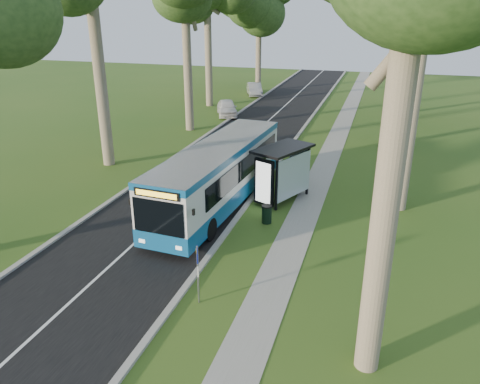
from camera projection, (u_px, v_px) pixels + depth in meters
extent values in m
plane|color=#31581B|center=(221.00, 241.00, 20.54)|extent=(120.00, 120.00, 0.00)
cube|color=black|center=(221.00, 165.00, 30.36)|extent=(7.00, 100.00, 0.02)
cube|color=#9E9B93|center=(273.00, 169.00, 29.39)|extent=(0.25, 100.00, 0.12)
cube|color=#9E9B93|center=(171.00, 159.00, 31.30)|extent=(0.25, 100.00, 0.12)
cube|color=white|center=(221.00, 164.00, 30.36)|extent=(0.12, 100.00, 0.00)
cube|color=gray|center=(321.00, 174.00, 28.60)|extent=(1.50, 100.00, 0.02)
cube|color=silver|center=(219.00, 173.00, 23.54)|extent=(3.29, 12.04, 2.83)
cube|color=#0E4F85|center=(219.00, 192.00, 23.91)|extent=(3.32, 12.07, 0.79)
cube|color=#0E4F85|center=(218.00, 149.00, 23.07)|extent=(3.32, 12.07, 0.32)
cube|color=black|center=(168.00, 219.00, 18.19)|extent=(2.23, 0.20, 1.44)
cube|color=yellow|center=(166.00, 196.00, 17.79)|extent=(1.78, 0.14, 0.22)
cube|color=black|center=(170.00, 250.00, 18.77)|extent=(2.38, 0.28, 0.30)
cylinder|color=black|center=(169.00, 223.00, 21.05)|extent=(0.35, 1.05, 1.03)
cylinder|color=black|center=(215.00, 229.00, 20.44)|extent=(0.35, 1.05, 1.03)
cylinder|color=black|center=(221.00, 173.00, 27.39)|extent=(0.35, 1.05, 1.03)
cylinder|color=black|center=(258.00, 176.00, 26.78)|extent=(0.35, 1.05, 1.03)
cylinder|color=gray|center=(198.00, 275.00, 15.86)|extent=(0.07, 0.07, 2.20)
cube|color=navy|center=(197.00, 255.00, 15.57)|extent=(0.16, 0.30, 0.55)
cylinder|color=yellow|center=(196.00, 251.00, 15.53)|extent=(0.09, 0.18, 0.19)
cube|color=white|center=(198.00, 271.00, 15.80)|extent=(0.15, 0.26, 0.35)
cube|color=black|center=(290.00, 185.00, 23.08)|extent=(0.14, 0.14, 2.73)
cube|color=black|center=(300.00, 168.00, 25.56)|extent=(0.14, 0.14, 2.73)
cube|color=black|center=(283.00, 148.00, 23.98)|extent=(3.01, 3.78, 0.13)
cube|color=silver|center=(297.00, 174.00, 24.26)|extent=(1.18, 2.56, 2.18)
cube|color=black|center=(276.00, 185.00, 23.15)|extent=(1.12, 0.63, 2.40)
cube|color=white|center=(275.00, 185.00, 23.08)|extent=(0.85, 0.40, 2.13)
cube|color=black|center=(289.00, 189.00, 25.03)|extent=(1.18, 1.96, 0.07)
cylinder|color=black|center=(267.00, 215.00, 22.10)|extent=(0.47, 0.47, 0.84)
cylinder|color=black|center=(267.00, 206.00, 21.94)|extent=(0.50, 0.50, 0.05)
imported|color=silver|center=(227.00, 108.00, 43.76)|extent=(3.24, 4.60, 1.45)
imported|color=#9B9EA2|center=(254.00, 89.00, 53.70)|extent=(2.90, 4.46, 1.39)
cylinder|color=#7A6B56|center=(99.00, 64.00, 28.15)|extent=(0.72, 0.72, 12.67)
cylinder|color=#7A6B56|center=(187.00, 61.00, 36.91)|extent=(0.68, 0.68, 11.14)
cylinder|color=#7A6B56|center=(208.00, 45.00, 46.17)|extent=(0.70, 0.70, 12.02)
cylinder|color=#7A6B56|center=(259.00, 46.00, 54.65)|extent=(0.66, 0.66, 10.48)
cylinder|color=#7A6B56|center=(388.00, 186.00, 11.39)|extent=(0.68, 0.68, 11.05)
cylinder|color=#7A6B56|center=(413.00, 104.00, 21.85)|extent=(0.66, 0.66, 10.63)
cylinder|color=#7A6B56|center=(398.00, 59.00, 32.38)|extent=(0.71, 0.71, 12.34)
cylinder|color=#7A6B56|center=(409.00, 58.00, 43.10)|extent=(0.65, 0.65, 10.28)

